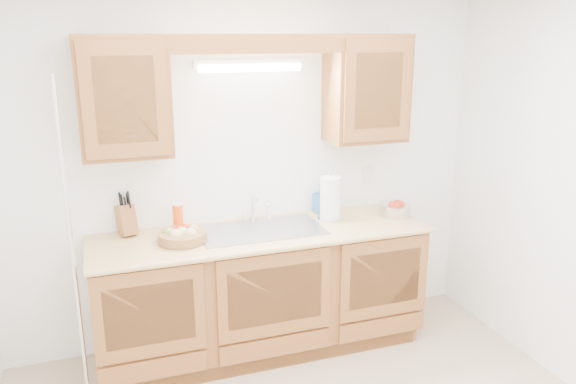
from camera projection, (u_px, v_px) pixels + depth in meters
name	position (u px, v px, depth m)	size (l,w,h in m)	color
room	(331.00, 242.00, 2.66)	(3.52, 3.50, 2.50)	#C9AE91
base_cabinets	(262.00, 292.00, 3.97)	(2.20, 0.60, 0.86)	#93592B
countertop	(262.00, 234.00, 3.84)	(2.30, 0.63, 0.04)	tan
upper_cabinet_left	(124.00, 97.00, 3.46)	(0.55, 0.33, 0.75)	#93592B
upper_cabinet_right	(366.00, 89.00, 3.98)	(0.55, 0.33, 0.75)	#93592B
valance	(259.00, 44.00, 3.50)	(2.20, 0.05, 0.12)	#93592B
fluorescent_fixture	(250.00, 65.00, 3.74)	(0.76, 0.08, 0.08)	white
sink	(261.00, 240.00, 3.87)	(0.84, 0.46, 0.36)	#9E9EA3
wire_shelf_pole	(72.00, 252.00, 3.20)	(0.03, 0.03, 2.00)	silver
outlet_plate	(368.00, 174.00, 4.34)	(0.08, 0.01, 0.12)	white
fruit_basket	(183.00, 235.00, 3.63)	(0.32, 0.32, 0.10)	#96653C
knife_block	(126.00, 219.00, 3.74)	(0.15, 0.19, 0.30)	#93592B
orange_canister	(178.00, 218.00, 3.78)	(0.09, 0.09, 0.21)	#FF4F0E
soap_bottle	(321.00, 199.00, 4.20)	(0.10, 0.10, 0.21)	blue
sponge	(321.00, 211.00, 4.23)	(0.11, 0.10, 0.02)	#CC333F
paper_towel	(330.00, 199.00, 4.03)	(0.19, 0.19, 0.37)	silver
apple_bowl	(396.00, 209.00, 4.14)	(0.30, 0.30, 0.12)	silver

